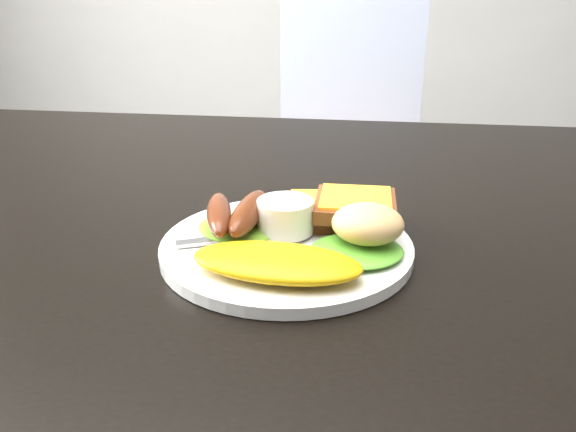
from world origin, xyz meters
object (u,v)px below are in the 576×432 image
object	(u,v)px
dining_table	(262,211)
person	(438,120)
dining_chair	(345,173)
plate	(286,247)

from	to	relation	value
dining_table	person	world-z (taller)	person
dining_chair	plate	size ratio (longest dim) A/B	1.98
person	plate	bearing A→B (deg)	74.59
person	dining_chair	bearing A→B (deg)	-39.05
dining_table	plate	distance (m)	0.16
person	dining_table	bearing A→B (deg)	69.11
dining_table	person	xyz separation A→B (m)	(0.29, 0.83, -0.07)
dining_chair	person	size ratio (longest dim) A/B	0.34
dining_table	plate	world-z (taller)	plate
dining_table	plate	size ratio (longest dim) A/B	5.30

